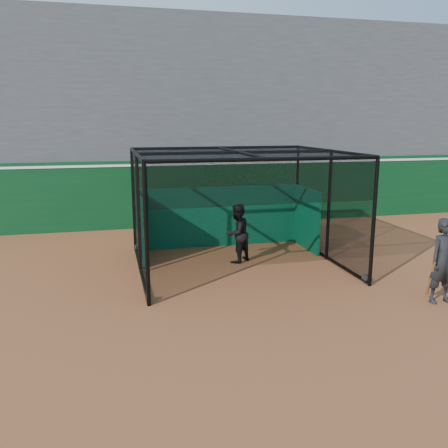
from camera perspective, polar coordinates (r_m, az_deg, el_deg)
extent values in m
plane|color=#96512B|center=(10.33, 2.64, -9.91)|extent=(120.00, 120.00, 0.00)
cube|color=#0A3A18|center=(18.08, -4.98, 3.76)|extent=(50.00, 0.45, 2.50)
cube|color=white|center=(17.95, -5.04, 7.23)|extent=(50.00, 0.50, 0.08)
cube|color=#4C4C4F|center=(21.72, -6.74, 12.08)|extent=(50.00, 7.85, 7.75)
cube|color=#4C4C4F|center=(25.52, -8.06, 22.15)|extent=(50.00, 0.30, 1.20)
cube|color=#074D30|center=(14.99, -0.54, 0.90)|extent=(5.19, 0.10, 1.90)
cylinder|color=black|center=(10.66, -9.14, -8.72)|extent=(0.08, 0.22, 0.22)
cylinder|color=black|center=(12.23, 16.64, -6.33)|extent=(0.08, 0.22, 0.22)
cylinder|color=black|center=(14.74, -10.56, -2.87)|extent=(0.08, 0.22, 0.22)
cylinder|color=black|center=(15.91, 8.87, -1.69)|extent=(0.08, 0.22, 0.22)
imported|color=black|center=(13.27, 1.59, -1.13)|extent=(1.02, 0.98, 1.66)
imported|color=black|center=(11.32, 24.94, -4.07)|extent=(0.70, 0.47, 1.88)
cylinder|color=#593819|center=(11.31, 23.61, -6.02)|extent=(0.14, 0.33, 0.84)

